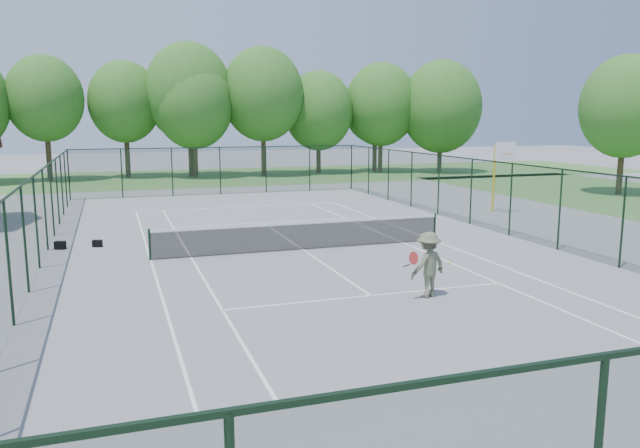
{
  "coord_description": "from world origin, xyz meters",
  "views": [
    {
      "loc": [
        -6.63,
        -21.71,
        4.86
      ],
      "look_at": [
        0.0,
        -2.0,
        1.3
      ],
      "focal_mm": 35.0,
      "sensor_mm": 36.0,
      "label": 1
    }
  ],
  "objects_px": {
    "tennis_net": "(303,235)",
    "tennis_player": "(428,265)",
    "basketball_goal": "(500,163)",
    "sports_bag_a": "(60,245)"
  },
  "relations": [
    {
      "from": "tennis_net",
      "to": "sports_bag_a",
      "type": "distance_m",
      "value": 9.09
    },
    {
      "from": "basketball_goal",
      "to": "tennis_net",
      "type": "bearing_deg",
      "value": -155.52
    },
    {
      "from": "basketball_goal",
      "to": "sports_bag_a",
      "type": "height_order",
      "value": "basketball_goal"
    },
    {
      "from": "tennis_net",
      "to": "tennis_player",
      "type": "relative_size",
      "value": 6.13
    },
    {
      "from": "tennis_net",
      "to": "sports_bag_a",
      "type": "xyz_separation_m",
      "value": [
        -8.57,
        2.99,
        -0.42
      ]
    },
    {
      "from": "tennis_player",
      "to": "basketball_goal",
      "type": "bearing_deg",
      "value": 49.19
    },
    {
      "from": "basketball_goal",
      "to": "sports_bag_a",
      "type": "xyz_separation_m",
      "value": [
        -20.86,
        -2.6,
        -2.42
      ]
    },
    {
      "from": "basketball_goal",
      "to": "sports_bag_a",
      "type": "relative_size",
      "value": 9.64
    },
    {
      "from": "tennis_net",
      "to": "basketball_goal",
      "type": "xyz_separation_m",
      "value": [
        12.29,
        5.6,
        1.99
      ]
    },
    {
      "from": "tennis_net",
      "to": "basketball_goal",
      "type": "height_order",
      "value": "basketball_goal"
    }
  ]
}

